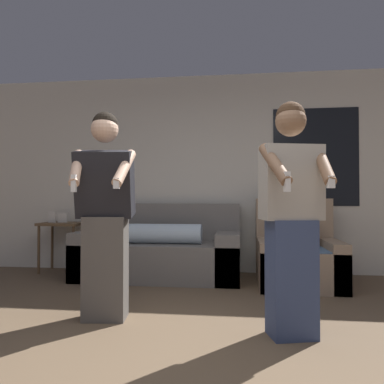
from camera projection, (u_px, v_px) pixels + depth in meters
The scene contains 7 objects.
ground_plane at pixel (189, 376), 2.09m from camera, with size 14.00×14.00×0.00m, color brown.
wall_back at pixel (219, 173), 5.14m from camera, with size 6.78×0.07×2.70m.
couch at pixel (160, 252), 4.73m from camera, with size 2.02×0.90×0.93m.
armchair at pixel (297, 257), 4.35m from camera, with size 0.92×0.95×1.00m.
side_table at pixel (62, 230), 5.11m from camera, with size 0.56×0.44×0.82m.
person_left at pixel (105, 214), 3.08m from camera, with size 0.52×0.53×1.71m.
person_right at pixel (291, 216), 2.70m from camera, with size 0.50×0.53×1.70m.
Camera 1 is at (0.28, -2.09, 0.99)m, focal length 35.00 mm.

